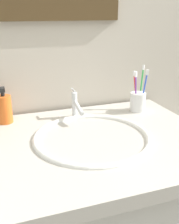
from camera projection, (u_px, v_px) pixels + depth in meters
The scene contains 9 objects.
tiled_wall_back at pixel (59, 36), 1.20m from camera, with size 2.12×0.04×2.40m, color beige.
sink_basin at pixel (92, 147), 1.00m from camera, with size 0.43×0.43×0.11m.
faucet at pixel (76, 105), 1.15m from camera, with size 0.02×0.15×0.12m.
toothbrush_cup at pixel (138, 102), 1.25m from camera, with size 0.07×0.07×0.09m, color white.
toothbrush_blue at pixel (144, 87), 1.22m from camera, with size 0.03×0.01×0.19m.
toothbrush_green at pixel (141, 84), 1.26m from camera, with size 0.04×0.05×0.20m.
toothbrush_purple at pixel (136, 89), 1.21m from camera, with size 0.03×0.02×0.18m.
toothbrush_red at pixel (135, 87), 1.26m from camera, with size 0.01×0.05×0.17m.
soap_dispenser at pixel (4, 109), 1.11m from camera, with size 0.06×0.06×0.15m.
Camera 1 is at (-0.28, -0.83, 1.30)m, focal length 43.60 mm.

